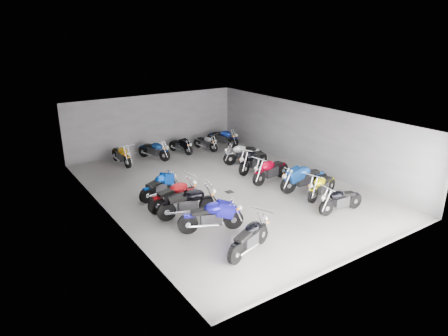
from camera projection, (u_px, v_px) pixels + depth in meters
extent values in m
plane|color=gray|center=(223.00, 188.00, 17.51)|extent=(14.00, 14.00, 0.00)
cube|color=gray|center=(154.00, 123.00, 22.47)|extent=(10.00, 0.10, 3.20)
cube|color=gray|center=(107.00, 176.00, 14.35)|extent=(0.10, 14.00, 3.20)
cube|color=gray|center=(307.00, 137.00, 19.61)|extent=(0.10, 14.00, 3.20)
cube|color=black|center=(223.00, 116.00, 16.45)|extent=(10.00, 14.00, 0.04)
cube|color=black|center=(229.00, 192.00, 17.12)|extent=(0.32, 0.32, 0.01)
cylinder|color=black|center=(261.00, 234.00, 12.95)|extent=(0.66, 0.35, 0.66)
cylinder|color=black|center=(235.00, 254.00, 11.81)|extent=(0.67, 0.37, 0.66)
cube|color=#2D2D30|center=(249.00, 240.00, 12.34)|extent=(0.73, 0.52, 0.41)
ellipsoid|color=black|center=(253.00, 228.00, 12.41)|extent=(0.80, 0.62, 0.37)
cube|color=black|center=(243.00, 236.00, 12.00)|extent=(0.69, 0.48, 0.19)
cylinder|color=black|center=(233.00, 219.00, 13.89)|extent=(0.71, 0.38, 0.70)
cylinder|color=black|center=(188.00, 224.00, 13.55)|extent=(0.72, 0.40, 0.70)
cube|color=#2D2D30|center=(211.00, 219.00, 13.69)|extent=(0.78, 0.56, 0.44)
ellipsoid|color=#171499|center=(218.00, 209.00, 13.62)|extent=(0.85, 0.68, 0.40)
cube|color=black|center=(201.00, 212.00, 13.51)|extent=(0.74, 0.53, 0.20)
cylinder|color=black|center=(208.00, 205.00, 15.04)|extent=(0.73, 0.29, 0.71)
cylinder|color=black|center=(166.00, 211.00, 14.48)|extent=(0.73, 0.32, 0.71)
cube|color=#2D2D30|center=(188.00, 205.00, 14.72)|extent=(0.78, 0.48, 0.44)
ellipsoid|color=black|center=(194.00, 195.00, 14.69)|extent=(0.83, 0.60, 0.40)
cube|color=black|center=(178.00, 199.00, 14.50)|extent=(0.73, 0.45, 0.20)
cylinder|color=black|center=(191.00, 195.00, 15.93)|extent=(0.70, 0.20, 0.69)
cylinder|color=black|center=(157.00, 205.00, 15.00)|extent=(0.70, 0.22, 0.69)
cube|color=#2D2D30|center=(174.00, 198.00, 15.43)|extent=(0.72, 0.39, 0.43)
ellipsoid|color=maroon|center=(179.00, 188.00, 15.46)|extent=(0.77, 0.50, 0.39)
cube|color=black|center=(166.00, 193.00, 15.13)|extent=(0.68, 0.36, 0.19)
cylinder|color=black|center=(172.00, 185.00, 17.04)|extent=(0.64, 0.32, 0.63)
cylinder|color=black|center=(146.00, 195.00, 15.98)|extent=(0.64, 0.34, 0.63)
cube|color=#2D2D30|center=(159.00, 188.00, 16.48)|extent=(0.70, 0.48, 0.39)
ellipsoid|color=#0539AA|center=(163.00, 179.00, 16.53)|extent=(0.76, 0.58, 0.35)
cube|color=black|center=(153.00, 184.00, 16.15)|extent=(0.65, 0.45, 0.18)
cylinder|color=black|center=(326.00, 208.00, 14.87)|extent=(0.64, 0.19, 0.63)
cylinder|color=black|center=(354.00, 201.00, 15.49)|extent=(0.64, 0.21, 0.63)
cube|color=#2D2D30|center=(341.00, 202.00, 15.15)|extent=(0.66, 0.36, 0.39)
ellipsoid|color=black|center=(337.00, 195.00, 14.95)|extent=(0.70, 0.46, 0.35)
cube|color=black|center=(348.00, 194.00, 15.19)|extent=(0.62, 0.34, 0.18)
cylinder|color=black|center=(313.00, 195.00, 15.97)|extent=(0.66, 0.30, 0.65)
cylinder|color=black|center=(330.00, 185.00, 17.02)|extent=(0.67, 0.32, 0.65)
cube|color=#2D2D30|center=(322.00, 188.00, 16.46)|extent=(0.72, 0.47, 0.41)
ellipsoid|color=#D0C802|center=(320.00, 182.00, 16.19)|extent=(0.77, 0.57, 0.37)
cube|color=black|center=(326.00, 179.00, 16.60)|extent=(0.67, 0.43, 0.18)
cylinder|color=black|center=(288.00, 185.00, 16.87)|extent=(0.74, 0.26, 0.72)
cylinder|color=black|center=(320.00, 180.00, 17.52)|extent=(0.74, 0.28, 0.72)
cube|color=#2D2D30|center=(304.00, 180.00, 17.16)|extent=(0.78, 0.45, 0.45)
ellipsoid|color=#154296|center=(300.00, 173.00, 16.94)|extent=(0.83, 0.57, 0.41)
cube|color=black|center=(312.00, 172.00, 17.20)|extent=(0.73, 0.42, 0.21)
cylinder|color=black|center=(259.00, 178.00, 17.69)|extent=(0.72, 0.26, 0.70)
cylinder|color=black|center=(282.00, 170.00, 18.73)|extent=(0.72, 0.28, 0.70)
cube|color=#2D2D30|center=(271.00, 172.00, 18.17)|extent=(0.76, 0.44, 0.44)
ellipsoid|color=#9B001A|center=(268.00, 166.00, 17.90)|extent=(0.81, 0.56, 0.40)
cube|color=black|center=(276.00, 164.00, 18.30)|extent=(0.71, 0.41, 0.20)
cylinder|color=black|center=(244.00, 168.00, 18.92)|extent=(0.72, 0.38, 0.72)
cylinder|color=black|center=(262.00, 160.00, 20.16)|extent=(0.73, 0.40, 0.72)
cube|color=#2D2D30|center=(253.00, 162.00, 19.50)|extent=(0.80, 0.57, 0.45)
ellipsoid|color=black|center=(251.00, 156.00, 19.19)|extent=(0.87, 0.68, 0.40)
cube|color=black|center=(257.00, 154.00, 19.67)|extent=(0.75, 0.53, 0.20)
cylinder|color=black|center=(230.00, 159.00, 20.38)|extent=(0.69, 0.26, 0.68)
cylinder|color=black|center=(256.00, 155.00, 20.95)|extent=(0.70, 0.28, 0.68)
cube|color=#2D2D30|center=(243.00, 155.00, 20.63)|extent=(0.74, 0.44, 0.42)
ellipsoid|color=silver|center=(239.00, 149.00, 20.43)|extent=(0.79, 0.55, 0.38)
cube|color=black|center=(249.00, 149.00, 20.66)|extent=(0.69, 0.41, 0.19)
cylinder|color=black|center=(128.00, 162.00, 19.95)|extent=(0.17, 0.66, 0.66)
cylinder|color=black|center=(116.00, 155.00, 21.07)|extent=(0.19, 0.66, 0.66)
cube|color=#2D2D30|center=(121.00, 156.00, 20.48)|extent=(0.34, 0.68, 0.41)
ellipsoid|color=orange|center=(123.00, 151.00, 20.20)|extent=(0.45, 0.72, 0.37)
cube|color=black|center=(118.00, 149.00, 20.63)|extent=(0.32, 0.64, 0.19)
cylinder|color=black|center=(165.00, 155.00, 20.97)|extent=(0.39, 0.64, 0.65)
cylinder|color=black|center=(144.00, 151.00, 21.70)|extent=(0.41, 0.65, 0.65)
cube|color=#2D2D30|center=(154.00, 151.00, 21.30)|extent=(0.55, 0.72, 0.40)
ellipsoid|color=navy|center=(157.00, 146.00, 21.08)|extent=(0.65, 0.79, 0.36)
cube|color=black|center=(149.00, 146.00, 21.37)|extent=(0.51, 0.68, 0.18)
cylinder|color=black|center=(188.00, 150.00, 22.00)|extent=(0.25, 0.58, 0.57)
cylinder|color=black|center=(173.00, 146.00, 22.81)|extent=(0.27, 0.58, 0.57)
cube|color=#2D2D30|center=(181.00, 147.00, 22.38)|extent=(0.40, 0.62, 0.35)
ellipsoid|color=black|center=(183.00, 142.00, 22.16)|extent=(0.49, 0.67, 0.32)
cube|color=black|center=(177.00, 141.00, 22.48)|extent=(0.37, 0.58, 0.16)
cylinder|color=black|center=(214.00, 147.00, 22.57)|extent=(0.24, 0.58, 0.57)
cylinder|color=black|center=(198.00, 143.00, 23.40)|extent=(0.26, 0.58, 0.57)
cube|color=#2D2D30|center=(206.00, 144.00, 22.95)|extent=(0.39, 0.62, 0.35)
ellipsoid|color=#ADABB2|center=(208.00, 139.00, 22.73)|extent=(0.48, 0.67, 0.32)
cube|color=black|center=(202.00, 139.00, 23.05)|extent=(0.36, 0.58, 0.16)
cylinder|color=black|center=(233.00, 142.00, 23.35)|extent=(0.38, 0.67, 0.66)
cylinder|color=black|center=(212.00, 139.00, 24.13)|extent=(0.40, 0.67, 0.66)
cube|color=#2D2D30|center=(222.00, 139.00, 23.70)|extent=(0.55, 0.74, 0.42)
ellipsoid|color=navy|center=(225.00, 134.00, 23.48)|extent=(0.65, 0.81, 0.37)
cube|color=black|center=(218.00, 133.00, 23.78)|extent=(0.51, 0.70, 0.19)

